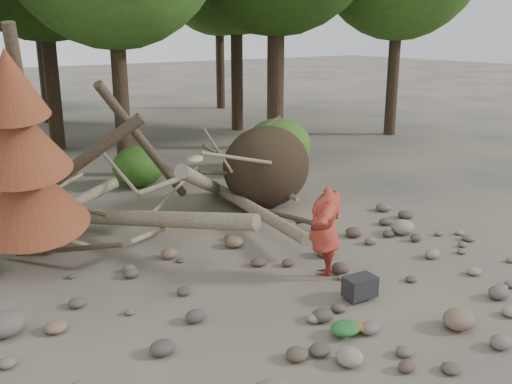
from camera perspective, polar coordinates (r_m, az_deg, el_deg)
ground at (r=9.38m, az=3.74°, el=-10.68°), size 120.00×120.00×0.00m
deadfall_pile at (r=13.39m, az=-0.80°, el=1.99°), size 8.55×5.24×3.30m
dead_conifer at (r=10.31m, az=-22.18°, el=3.11°), size 2.06×2.16×4.35m
bush_mid at (r=15.96m, az=-11.70°, el=2.53°), size 1.40×1.40×1.12m
bush_right at (r=17.31m, az=2.20°, el=4.72°), size 2.00×2.00×1.60m
frisbee_thrower at (r=9.83m, az=6.86°, el=-3.88°), size 3.22×1.66×2.29m
backpack at (r=9.44m, az=10.34°, el=-9.61°), size 0.54×0.39×0.33m
cloth_green at (r=8.40m, az=8.92°, el=-13.59°), size 0.46×0.38×0.17m
cloth_orange at (r=8.56m, az=10.67°, el=-13.35°), size 0.29×0.24×0.10m
boulder_front_right at (r=8.98m, az=19.64°, el=-11.90°), size 0.49×0.44×0.29m
boulder_mid_right at (r=12.49m, az=14.46°, el=-3.41°), size 0.52×0.46×0.31m
boulder_mid_left at (r=9.03m, az=-23.89°, el=-11.99°), size 0.59×0.54×0.36m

